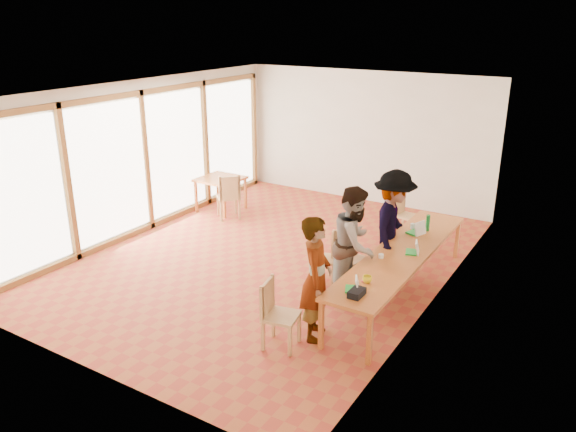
% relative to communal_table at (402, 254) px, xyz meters
% --- Properties ---
extents(ground, '(8.00, 8.00, 0.00)m').
position_rel_communal_table_xyz_m(ground, '(-2.50, 0.16, -0.70)').
color(ground, '#9D4926').
rests_on(ground, ground).
extents(wall_back, '(6.00, 0.10, 3.00)m').
position_rel_communal_table_xyz_m(wall_back, '(-2.50, 4.16, 0.80)').
color(wall_back, silver).
rests_on(wall_back, ground).
extents(wall_front, '(6.00, 0.10, 3.00)m').
position_rel_communal_table_xyz_m(wall_front, '(-2.50, -3.84, 0.80)').
color(wall_front, silver).
rests_on(wall_front, ground).
extents(wall_right, '(0.10, 8.00, 3.00)m').
position_rel_communal_table_xyz_m(wall_right, '(0.50, 0.16, 0.80)').
color(wall_right, silver).
rests_on(wall_right, ground).
extents(window_wall, '(0.10, 8.00, 3.00)m').
position_rel_communal_table_xyz_m(window_wall, '(-5.46, 0.16, 0.80)').
color(window_wall, white).
rests_on(window_wall, ground).
extents(ceiling, '(6.00, 8.00, 0.04)m').
position_rel_communal_table_xyz_m(ceiling, '(-2.50, 0.16, 2.32)').
color(ceiling, white).
rests_on(ceiling, wall_back).
extents(communal_table, '(0.80, 4.00, 0.75)m').
position_rel_communal_table_xyz_m(communal_table, '(0.00, 0.00, 0.00)').
color(communal_table, '#BD632A').
rests_on(communal_table, ground).
extents(side_table, '(0.90, 0.90, 0.75)m').
position_rel_communal_table_xyz_m(side_table, '(-4.90, 1.80, -0.03)').
color(side_table, '#BD632A').
rests_on(side_table, ground).
extents(chair_near, '(0.51, 0.51, 0.49)m').
position_rel_communal_table_xyz_m(chair_near, '(-0.92, -2.18, -0.13)').
color(chair_near, tan).
rests_on(chair_near, ground).
extents(chair_mid, '(0.54, 0.54, 0.48)m').
position_rel_communal_table_xyz_m(chair_mid, '(-1.31, -0.25, -0.15)').
color(chair_mid, tan).
rests_on(chair_mid, ground).
extents(chair_far, '(0.51, 0.51, 0.49)m').
position_rel_communal_table_xyz_m(chair_far, '(-0.95, 0.00, -0.13)').
color(chair_far, tan).
rests_on(chair_far, ground).
extents(chair_empty, '(0.45, 0.45, 0.45)m').
position_rel_communal_table_xyz_m(chair_empty, '(-0.92, 2.54, -0.19)').
color(chair_empty, tan).
rests_on(chair_empty, ground).
extents(chair_spare, '(0.65, 0.65, 0.52)m').
position_rel_communal_table_xyz_m(chair_spare, '(-4.38, 1.43, -0.10)').
color(chair_spare, tan).
rests_on(chair_spare, ground).
extents(person_near, '(0.62, 0.74, 1.73)m').
position_rel_communal_table_xyz_m(person_near, '(-0.56, -1.70, 0.16)').
color(person_near, gray).
rests_on(person_near, ground).
extents(person_mid, '(0.79, 0.96, 1.80)m').
position_rel_communal_table_xyz_m(person_mid, '(-0.59, -0.43, 0.20)').
color(person_mid, gray).
rests_on(person_mid, ground).
extents(person_far, '(0.92, 1.31, 1.86)m').
position_rel_communal_table_xyz_m(person_far, '(-0.36, 0.52, 0.23)').
color(person_far, gray).
rests_on(person_far, ground).
extents(laptop_near, '(0.26, 0.27, 0.18)m').
position_rel_communal_table_xyz_m(laptop_near, '(-0.08, -1.53, 0.10)').
color(laptop_near, green).
rests_on(laptop_near, communal_table).
extents(laptop_mid, '(0.25, 0.27, 0.19)m').
position_rel_communal_table_xyz_m(laptop_mid, '(0.18, 0.04, 0.10)').
color(laptop_mid, green).
rests_on(laptop_mid, communal_table).
extents(laptop_far, '(0.30, 0.32, 0.22)m').
position_rel_communal_table_xyz_m(laptop_far, '(-0.05, 0.83, 0.11)').
color(laptop_far, green).
rests_on(laptop_far, communal_table).
extents(yellow_mug, '(0.15, 0.15, 0.10)m').
position_rel_communal_table_xyz_m(yellow_mug, '(-0.02, -1.25, 0.10)').
color(yellow_mug, yellow).
rests_on(yellow_mug, communal_table).
extents(green_bottle, '(0.07, 0.07, 0.28)m').
position_rel_communal_table_xyz_m(green_bottle, '(0.05, 1.05, 0.19)').
color(green_bottle, '#146F2B').
rests_on(green_bottle, communal_table).
extents(clear_glass, '(0.07, 0.07, 0.09)m').
position_rel_communal_table_xyz_m(clear_glass, '(-0.20, 1.02, 0.09)').
color(clear_glass, silver).
rests_on(clear_glass, communal_table).
extents(condiment_cup, '(0.08, 0.08, 0.06)m').
position_rel_communal_table_xyz_m(condiment_cup, '(-0.18, -0.39, 0.08)').
color(condiment_cup, white).
rests_on(condiment_cup, communal_table).
extents(pink_phone, '(0.05, 0.10, 0.01)m').
position_rel_communal_table_xyz_m(pink_phone, '(-0.08, -1.22, 0.05)').
color(pink_phone, '#CE3C63').
rests_on(pink_phone, communal_table).
extents(black_pouch, '(0.16, 0.26, 0.09)m').
position_rel_communal_table_xyz_m(black_pouch, '(0.02, -1.66, 0.09)').
color(black_pouch, black).
rests_on(black_pouch, communal_table).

